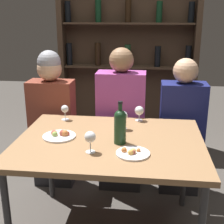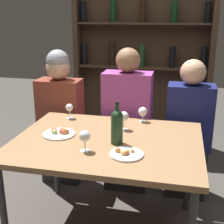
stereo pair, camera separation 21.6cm
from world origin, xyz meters
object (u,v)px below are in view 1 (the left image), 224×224
(wine_glass_0, at_px, (65,110))
(wine_glass_1, at_px, (123,116))
(food_plate_1, at_px, (132,153))
(wine_glass_2, at_px, (139,111))
(wine_glass_3, at_px, (90,138))
(seated_person_center, at_px, (121,125))
(seated_person_right, at_px, (181,131))
(seated_person_left, at_px, (53,121))
(wine_bottle, at_px, (120,125))
(food_plate_0, at_px, (60,135))

(wine_glass_0, height_order, wine_glass_1, wine_glass_1)
(food_plate_1, bearing_deg, wine_glass_2, 88.18)
(wine_glass_2, height_order, wine_glass_3, wine_glass_3)
(wine_glass_1, relative_size, seated_person_center, 0.11)
(seated_person_center, bearing_deg, wine_glass_0, -143.62)
(food_plate_1, distance_m, seated_person_center, 0.90)
(seated_person_center, distance_m, seated_person_right, 0.53)
(wine_glass_3, xyz_separation_m, seated_person_center, (0.11, 0.87, -0.23))
(wine_glass_3, height_order, seated_person_center, seated_person_center)
(seated_person_center, bearing_deg, seated_person_left, -180.00)
(seated_person_left, distance_m, seated_person_right, 1.15)
(wine_bottle, relative_size, food_plate_0, 1.25)
(wine_glass_0, bearing_deg, wine_glass_3, -61.64)
(wine_glass_2, xyz_separation_m, seated_person_left, (-0.78, 0.26, -0.21))
(seated_person_right, bearing_deg, seated_person_left, -180.00)
(wine_glass_3, xyz_separation_m, seated_person_left, (-0.51, 0.87, -0.22))
(wine_glass_2, height_order, food_plate_0, wine_glass_2)
(wine_bottle, xyz_separation_m, wine_glass_1, (-0.00, 0.25, -0.03))
(food_plate_0, xyz_separation_m, seated_person_right, (0.89, 0.66, -0.19))
(seated_person_left, bearing_deg, seated_person_center, 0.00)
(wine_bottle, relative_size, food_plate_1, 1.38)
(wine_glass_2, height_order, seated_person_right, seated_person_right)
(food_plate_0, distance_m, food_plate_1, 0.55)
(seated_person_center, bearing_deg, wine_bottle, -85.47)
(wine_bottle, distance_m, food_plate_1, 0.22)
(wine_glass_2, bearing_deg, food_plate_0, -142.71)
(seated_person_center, bearing_deg, food_plate_0, -118.67)
(food_plate_1, height_order, seated_person_right, seated_person_right)
(wine_bottle, relative_size, seated_person_center, 0.22)
(wine_bottle, height_order, wine_glass_1, wine_bottle)
(wine_glass_3, distance_m, seated_person_center, 0.91)
(wine_glass_2, relative_size, food_plate_0, 0.52)
(wine_glass_2, bearing_deg, wine_glass_0, -175.26)
(food_plate_1, bearing_deg, wine_bottle, 118.82)
(wine_glass_0, xyz_separation_m, seated_person_right, (0.94, 0.31, -0.26))
(wine_glass_2, relative_size, seated_person_left, 0.09)
(wine_glass_3, height_order, seated_person_left, seated_person_left)
(wine_glass_2, height_order, food_plate_1, wine_glass_2)
(wine_glass_0, distance_m, seated_person_center, 0.56)
(food_plate_0, bearing_deg, wine_glass_3, -40.73)
(wine_glass_0, bearing_deg, wine_glass_2, 4.74)
(wine_glass_1, distance_m, seated_person_right, 0.71)
(seated_person_left, bearing_deg, wine_glass_1, -34.21)
(wine_bottle, height_order, wine_glass_2, wine_bottle)
(wine_glass_1, bearing_deg, seated_person_right, 44.11)
(seated_person_center, relative_size, seated_person_right, 1.07)
(food_plate_0, bearing_deg, food_plate_1, -23.37)
(seated_person_right, bearing_deg, wine_glass_3, -126.10)
(seated_person_right, bearing_deg, seated_person_center, 180.00)
(wine_glass_0, relative_size, wine_glass_3, 0.89)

